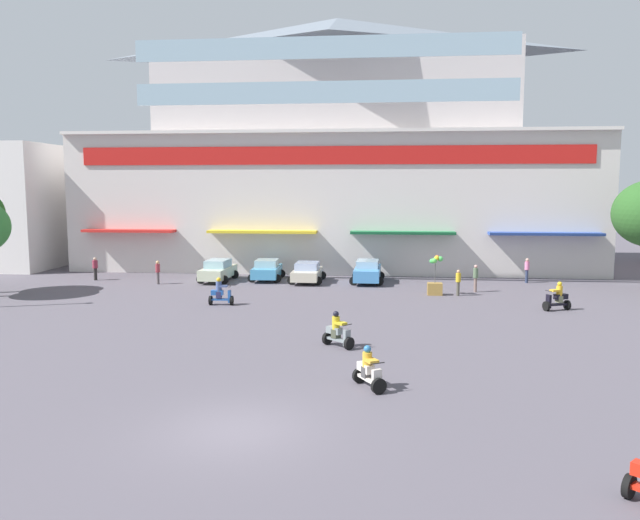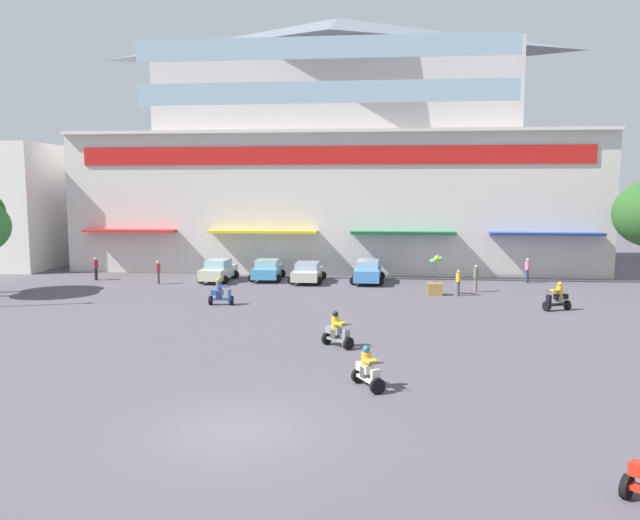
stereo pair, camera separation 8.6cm
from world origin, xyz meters
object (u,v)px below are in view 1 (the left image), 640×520
(scooter_rider_3, at_px, (338,332))
(pedestrian_2, at_px, (458,281))
(pedestrian_0, at_px, (527,269))
(scooter_rider_2, at_px, (221,294))
(parked_car_1, at_px, (267,270))
(scooter_rider_1, at_px, (369,371))
(pedestrian_1, at_px, (476,276))
(balloon_vendor_cart, at_px, (435,280))
(pedestrian_4, at_px, (95,267))
(parked_car_0, at_px, (218,270))
(parked_car_3, at_px, (367,271))
(pedestrian_3, at_px, (158,270))
(parked_car_2, at_px, (307,272))
(scooter_rider_0, at_px, (557,298))

(scooter_rider_3, height_order, pedestrian_2, pedestrian_2)
(scooter_rider_3, bearing_deg, pedestrian_0, 57.63)
(scooter_rider_2, bearing_deg, parked_car_1, 84.84)
(scooter_rider_1, xyz_separation_m, pedestrian_1, (6.29, 19.57, 0.42))
(pedestrian_0, bearing_deg, balloon_vendor_cart, -140.43)
(parked_car_1, height_order, balloon_vendor_cart, balloon_vendor_cart)
(pedestrian_4, bearing_deg, balloon_vendor_cart, -9.10)
(scooter_rider_2, height_order, balloon_vendor_cart, balloon_vendor_cart)
(pedestrian_2, height_order, pedestrian_4, pedestrian_4)
(parked_car_0, height_order, pedestrian_2, pedestrian_2)
(parked_car_1, height_order, pedestrian_4, pedestrian_4)
(parked_car_0, bearing_deg, pedestrian_1, -9.45)
(parked_car_3, bearing_deg, parked_car_0, -177.95)
(pedestrian_4, bearing_deg, scooter_rider_2, -36.26)
(pedestrian_4, relative_size, balloon_vendor_cart, 0.67)
(scooter_rider_3, distance_m, pedestrian_4, 24.95)
(pedestrian_1, bearing_deg, parked_car_3, 154.58)
(pedestrian_0, xyz_separation_m, pedestrian_3, (-25.17, -3.08, -0.06))
(parked_car_3, xyz_separation_m, pedestrian_2, (5.62, -4.74, 0.13))
(scooter_rider_2, height_order, pedestrian_3, pedestrian_3)
(scooter_rider_3, distance_m, pedestrian_1, 16.29)
(scooter_rider_3, height_order, pedestrian_1, pedestrian_1)
(pedestrian_1, bearing_deg, scooter_rider_1, -107.82)
(scooter_rider_2, distance_m, pedestrian_2, 14.31)
(scooter_rider_1, relative_size, scooter_rider_3, 0.98)
(scooter_rider_1, height_order, scooter_rider_2, scooter_rider_2)
(parked_car_1, relative_size, balloon_vendor_cart, 1.58)
(pedestrian_0, xyz_separation_m, balloon_vendor_cart, (-6.73, -5.56, -0.07))
(parked_car_2, relative_size, pedestrian_3, 2.58)
(parked_car_0, relative_size, pedestrian_0, 2.49)
(parked_car_3, distance_m, pedestrian_0, 11.01)
(pedestrian_3, bearing_deg, scooter_rider_0, -15.18)
(scooter_rider_2, distance_m, balloon_vendor_cart, 13.05)
(pedestrian_2, bearing_deg, pedestrian_3, 172.47)
(parked_car_2, height_order, scooter_rider_2, scooter_rider_2)
(parked_car_2, bearing_deg, pedestrian_1, -15.39)
(scooter_rider_0, height_order, pedestrian_2, pedestrian_2)
(scooter_rider_2, distance_m, scooter_rider_3, 11.16)
(parked_car_0, xyz_separation_m, pedestrian_2, (16.10, -4.36, 0.15))
(parked_car_3, height_order, pedestrian_1, pedestrian_1)
(parked_car_0, xyz_separation_m, pedestrian_4, (-8.78, -0.46, 0.16))
(scooter_rider_0, relative_size, scooter_rider_3, 1.04)
(parked_car_2, relative_size, pedestrian_2, 2.61)
(parked_car_2, height_order, pedestrian_4, pedestrian_4)
(pedestrian_2, xyz_separation_m, pedestrian_4, (-24.89, 3.91, 0.01))
(pedestrian_3, bearing_deg, balloon_vendor_cart, -7.66)
(scooter_rider_0, distance_m, balloon_vendor_cart, 7.44)
(pedestrian_2, bearing_deg, pedestrian_0, 46.84)
(scooter_rider_2, height_order, pedestrian_1, pedestrian_1)
(scooter_rider_3, bearing_deg, balloon_vendor_cart, 68.79)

